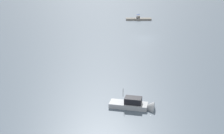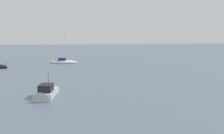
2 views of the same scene
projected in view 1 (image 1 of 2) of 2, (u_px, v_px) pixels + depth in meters
name	position (u px, v px, depth m)	size (l,w,h in m)	color
ground_plane	(145.00, 38.00, 79.35)	(500.00, 500.00, 0.00)	slate
seawall_pier	(139.00, 19.00, 98.75)	(7.35, 1.90, 0.52)	gray
person_seated_brown_left	(139.00, 17.00, 98.48)	(0.45, 0.64, 0.73)	#1E2333
person_seated_grey_right	(137.00, 17.00, 98.41)	(0.45, 0.64, 0.73)	#1E2333
umbrella_open_navy	(138.00, 14.00, 98.31)	(1.15, 1.15, 1.26)	black
motorboat_grey_near	(136.00, 106.00, 45.28)	(6.20, 3.08, 3.34)	#ADB2B7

